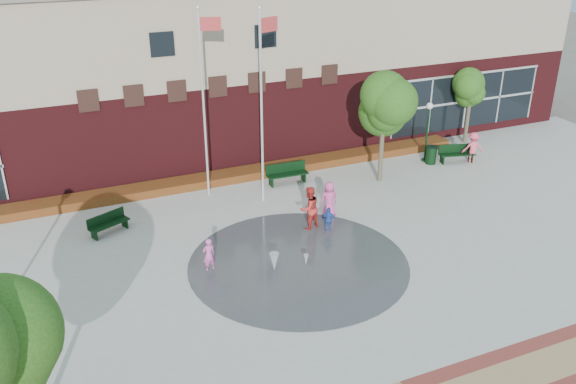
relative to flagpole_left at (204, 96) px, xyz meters
name	(u,v)px	position (x,y,z in m)	size (l,w,h in m)	color
ground	(335,306)	(1.28, -10.35, -4.83)	(120.00, 120.00, 0.00)	#666056
plaza_concrete	(288,252)	(1.28, -6.35, -4.83)	(46.00, 18.00, 0.01)	#A8A8A0
splash_pad	(298,264)	(1.28, -7.35, -4.83)	(8.40, 8.40, 0.01)	#383A3D
library_building	(190,64)	(1.28, 7.13, -0.19)	(44.40, 10.40, 9.20)	#491216
flower_bed	(227,181)	(1.28, 1.25, -4.83)	(26.00, 1.20, 0.40)	#9A0A0D
flagpole_left	(204,96)	(0.00, 0.00, 0.00)	(0.99, 0.35, 8.68)	white
flagpole_right	(262,98)	(2.14, -1.57, 0.06)	(1.02, 0.46, 8.75)	white
lamp_right	(428,125)	(11.82, -0.49, -2.81)	(0.34, 0.34, 3.25)	black
bench_left	(109,227)	(-4.94, -2.00, -4.55)	(1.79, 1.15, 0.88)	black
bench_mid	(287,177)	(3.88, -0.27, -4.50)	(2.08, 0.64, 1.04)	black
bench_right	(456,157)	(13.27, -1.30, -4.52)	(2.00, 1.01, 0.97)	black
trash_can	(431,155)	(11.92, -0.89, -4.34)	(0.60, 0.60, 0.98)	black
tree_mid	(384,107)	(8.23, -1.78, -0.99)	(3.13, 3.13, 5.27)	#463D2D
tree_small_right	(471,93)	(15.67, 1.03, -1.89)	(2.36, 2.36, 4.03)	#463D2D
water_jet_a	(274,271)	(0.24, -7.48, -4.83)	(0.38, 0.38, 0.73)	white
water_jet_b	(306,266)	(1.49, -7.58, -4.83)	(0.20, 0.20, 0.44)	white
child_splash	(209,255)	(-1.95, -6.43, -4.16)	(0.49, 0.32, 1.34)	#D759AA
adult_red	(309,208)	(2.87, -4.90, -3.88)	(0.93, 0.72, 1.90)	red
adult_pink	(329,200)	(4.14, -4.27, -4.01)	(0.81, 0.53, 1.65)	#DF4997
child_blue	(329,220)	(3.50, -5.50, -4.27)	(0.65, 0.27, 1.12)	blue
person_bench	(473,148)	(14.02, -1.61, -3.99)	(1.08, 0.62, 1.68)	#F1526C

